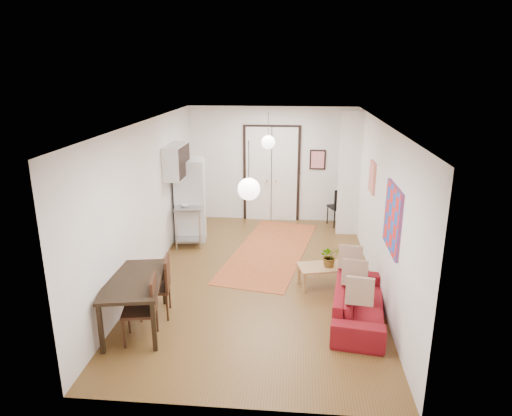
# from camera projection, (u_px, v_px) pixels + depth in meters

# --- Properties ---
(floor) EXTENTS (7.00, 7.00, 0.00)m
(floor) POSITION_uv_depth(u_px,v_px,m) (260.00, 277.00, 8.64)
(floor) COLOR brown
(floor) RESTS_ON ground
(ceiling) EXTENTS (4.20, 7.00, 0.02)m
(ceiling) POSITION_uv_depth(u_px,v_px,m) (261.00, 123.00, 7.79)
(ceiling) COLOR silver
(ceiling) RESTS_ON wall_back
(wall_back) EXTENTS (4.20, 0.02, 2.90)m
(wall_back) POSITION_uv_depth(u_px,v_px,m) (272.00, 165.00, 11.54)
(wall_back) COLOR silver
(wall_back) RESTS_ON floor
(wall_front) EXTENTS (4.20, 0.02, 2.90)m
(wall_front) POSITION_uv_depth(u_px,v_px,m) (235.00, 297.00, 4.88)
(wall_front) COLOR silver
(wall_front) RESTS_ON floor
(wall_left) EXTENTS (0.02, 7.00, 2.90)m
(wall_left) POSITION_uv_depth(u_px,v_px,m) (147.00, 201.00, 8.39)
(wall_left) COLOR silver
(wall_left) RESTS_ON floor
(wall_right) EXTENTS (0.02, 7.00, 2.90)m
(wall_right) POSITION_uv_depth(u_px,v_px,m) (379.00, 207.00, 8.03)
(wall_right) COLOR silver
(wall_right) RESTS_ON floor
(double_doors) EXTENTS (1.44, 0.06, 2.50)m
(double_doors) POSITION_uv_depth(u_px,v_px,m) (271.00, 175.00, 11.57)
(double_doors) COLOR white
(double_doors) RESTS_ON wall_back
(stub_partition) EXTENTS (0.50, 0.10, 2.90)m
(stub_partition) POSITION_uv_depth(u_px,v_px,m) (350.00, 174.00, 10.48)
(stub_partition) COLOR silver
(stub_partition) RESTS_ON floor
(wall_cabinet) EXTENTS (0.35, 1.00, 0.70)m
(wall_cabinet) POSITION_uv_depth(u_px,v_px,m) (176.00, 161.00, 9.67)
(wall_cabinet) COLOR silver
(wall_cabinet) RESTS_ON wall_left
(painting_popart) EXTENTS (0.05, 1.00, 1.00)m
(painting_popart) POSITION_uv_depth(u_px,v_px,m) (393.00, 218.00, 6.79)
(painting_popart) COLOR red
(painting_popart) RESTS_ON wall_right
(painting_abstract) EXTENTS (0.05, 0.50, 0.60)m
(painting_abstract) POSITION_uv_depth(u_px,v_px,m) (372.00, 177.00, 8.69)
(painting_abstract) COLOR beige
(painting_abstract) RESTS_ON wall_right
(poster_back) EXTENTS (0.40, 0.03, 0.50)m
(poster_back) POSITION_uv_depth(u_px,v_px,m) (318.00, 160.00, 11.37)
(poster_back) COLOR red
(poster_back) RESTS_ON wall_back
(print_left) EXTENTS (0.03, 0.44, 0.54)m
(print_left) POSITION_uv_depth(u_px,v_px,m) (175.00, 154.00, 10.15)
(print_left) COLOR #A57845
(print_left) RESTS_ON wall_left
(pendant_back) EXTENTS (0.30, 0.30, 0.80)m
(pendant_back) POSITION_uv_depth(u_px,v_px,m) (268.00, 142.00, 9.88)
(pendant_back) COLOR white
(pendant_back) RESTS_ON ceiling
(pendant_front) EXTENTS (0.30, 0.30, 0.80)m
(pendant_front) POSITION_uv_depth(u_px,v_px,m) (249.00, 189.00, 6.07)
(pendant_front) COLOR white
(pendant_front) RESTS_ON ceiling
(kilim_rug) EXTENTS (2.10, 4.00, 0.01)m
(kilim_rug) POSITION_uv_depth(u_px,v_px,m) (271.00, 251.00, 9.88)
(kilim_rug) COLOR #C76331
(kilim_rug) RESTS_ON floor
(sofa) EXTENTS (2.03, 1.02, 0.57)m
(sofa) POSITION_uv_depth(u_px,v_px,m) (359.00, 302.00, 7.13)
(sofa) COLOR maroon
(sofa) RESTS_ON floor
(coffee_table) EXTENTS (0.99, 0.70, 0.40)m
(coffee_table) POSITION_uv_depth(u_px,v_px,m) (324.00, 269.00, 8.18)
(coffee_table) COLOR #AB7A50
(coffee_table) RESTS_ON floor
(potted_plant) EXTENTS (0.38, 0.41, 0.39)m
(potted_plant) POSITION_uv_depth(u_px,v_px,m) (330.00, 256.00, 8.10)
(potted_plant) COLOR #336E31
(potted_plant) RESTS_ON coffee_table
(kitchen_counter) EXTENTS (0.75, 1.25, 0.91)m
(kitchen_counter) POSITION_uv_depth(u_px,v_px,m) (190.00, 216.00, 10.31)
(kitchen_counter) COLOR #AFB2B4
(kitchen_counter) RESTS_ON floor
(bowl) EXTENTS (0.28, 0.28, 0.05)m
(bowl) POSITION_uv_depth(u_px,v_px,m) (186.00, 205.00, 9.92)
(bowl) COLOR white
(bowl) RESTS_ON kitchen_counter
(soap_bottle) EXTENTS (0.11, 0.11, 0.19)m
(soap_bottle) POSITION_uv_depth(u_px,v_px,m) (192.00, 196.00, 10.42)
(soap_bottle) COLOR teal
(soap_bottle) RESTS_ON kitchen_counter
(fridge) EXTENTS (0.74, 0.74, 1.86)m
(fridge) POSITION_uv_depth(u_px,v_px,m) (190.00, 200.00, 10.32)
(fridge) COLOR silver
(fridge) RESTS_ON floor
(dining_table) EXTENTS (1.06, 1.56, 0.79)m
(dining_table) POSITION_uv_depth(u_px,v_px,m) (134.00, 284.00, 6.80)
(dining_table) COLOR black
(dining_table) RESTS_ON floor
(dining_chair_near) EXTENTS (0.54, 0.71, 0.98)m
(dining_chair_near) POSITION_uv_depth(u_px,v_px,m) (156.00, 280.00, 7.25)
(dining_chair_near) COLOR #331C10
(dining_chair_near) RESTS_ON floor
(dining_chair_far) EXTENTS (0.54, 0.71, 0.98)m
(dining_chair_far) POSITION_uv_depth(u_px,v_px,m) (141.00, 301.00, 6.58)
(dining_chair_far) COLOR #331C10
(dining_chair_far) RESTS_ON floor
(black_side_chair) EXTENTS (0.58, 0.60, 0.97)m
(black_side_chair) POSITION_uv_depth(u_px,v_px,m) (338.00, 202.00, 11.41)
(black_side_chair) COLOR black
(black_side_chair) RESTS_ON floor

